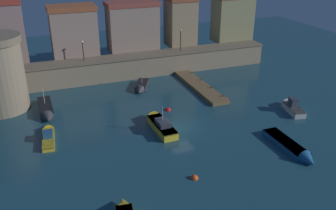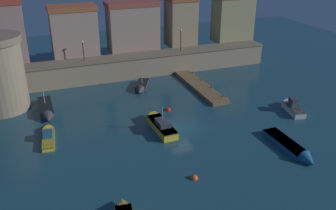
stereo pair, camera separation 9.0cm
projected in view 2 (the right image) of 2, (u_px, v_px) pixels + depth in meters
name	position (u px, v px, depth m)	size (l,w,h in m)	color
ground_plane	(181.00, 128.00, 41.12)	(99.53, 99.53, 0.00)	#1E4756
quay_wall	(135.00, 65.00, 55.82)	(43.00, 3.34, 3.32)	gray
old_town_backdrop	(126.00, 25.00, 56.52)	(41.40, 4.97, 8.94)	gray
pier_dock	(200.00, 86.00, 51.93)	(2.40, 12.92, 0.70)	brown
quay_lamp_0	(83.00, 47.00, 51.86)	(0.32, 0.32, 2.92)	black
quay_lamp_1	(181.00, 36.00, 56.63)	(0.32, 0.32, 3.29)	black
moored_boat_0	(159.00, 123.00, 41.01)	(1.89, 6.79, 3.35)	gold
moored_boat_1	(293.00, 149.00, 36.32)	(1.71, 7.21, 1.55)	#195689
moored_boat_2	(291.00, 106.00, 45.11)	(2.41, 5.03, 1.97)	silver
moored_boat_3	(48.00, 134.00, 39.02)	(1.63, 5.88, 1.35)	gold
moored_boat_5	(46.00, 110.00, 44.26)	(1.63, 6.77, 3.25)	#333338
moored_boat_6	(141.00, 87.00, 51.42)	(3.45, 5.14, 3.30)	#333338
mooring_buoy_0	(194.00, 178.00, 32.42)	(0.70, 0.70, 0.70)	#EA4C19
mooring_buoy_1	(226.00, 100.00, 48.22)	(0.65, 0.65, 0.65)	red
mooring_buoy_2	(168.00, 110.00, 45.23)	(0.73, 0.73, 0.73)	red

